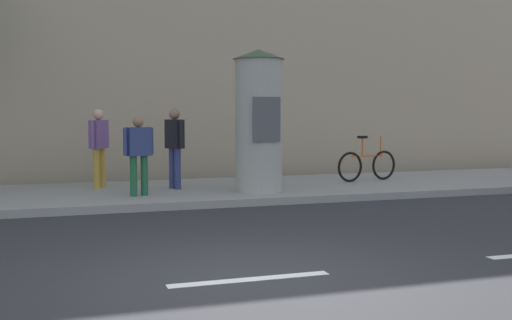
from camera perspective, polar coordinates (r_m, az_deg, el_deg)
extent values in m
plane|color=#2B2B2D|center=(6.85, -0.55, -10.79)|extent=(80.00, 80.00, 0.00)
cube|color=gray|center=(13.56, -9.75, -3.02)|extent=(36.00, 4.00, 0.15)
cube|color=silver|center=(6.85, -0.55, -10.75)|extent=(1.80, 0.16, 0.01)
cylinder|color=#9E9B93|center=(13.02, 0.23, 3.12)|extent=(0.98, 0.98, 2.74)
cone|color=#334C33|center=(13.07, 0.23, 9.57)|extent=(1.08, 1.08, 0.20)
cube|color=#4C4C51|center=(12.54, 0.97, 3.70)|extent=(0.59, 0.02, 0.90)
cylinder|color=navy|center=(13.58, -7.12, -0.81)|extent=(0.14, 0.14, 0.88)
cylinder|color=navy|center=(13.75, -7.61, -0.75)|extent=(0.14, 0.14, 0.88)
cube|color=black|center=(13.62, -7.40, 2.36)|extent=(0.38, 0.47, 0.62)
cylinder|color=black|center=(13.41, -6.79, 2.33)|extent=(0.09, 0.09, 0.59)
cylinder|color=black|center=(13.83, -7.98, 2.38)|extent=(0.09, 0.09, 0.59)
sphere|color=#8C664C|center=(13.61, -7.41, 4.16)|extent=(0.24, 0.24, 0.24)
cylinder|color=#1E5938|center=(12.55, -11.04, -1.45)|extent=(0.14, 0.14, 0.79)
cylinder|color=#1E5938|center=(12.67, -10.09, -1.39)|extent=(0.14, 0.14, 0.79)
cube|color=navy|center=(12.56, -10.61, 1.66)|extent=(0.54, 0.40, 0.56)
cylinder|color=navy|center=(12.43, -11.76, 1.61)|extent=(0.09, 0.09, 0.53)
cylinder|color=navy|center=(12.71, -9.49, 1.70)|extent=(0.09, 0.09, 0.53)
sphere|color=#8C664C|center=(12.55, -10.63, 3.43)|extent=(0.21, 0.21, 0.21)
cylinder|color=#B78C33|center=(14.05, -14.24, -0.75)|extent=(0.14, 0.14, 0.87)
cylinder|color=#B78C33|center=(14.26, -13.79, -0.67)|extent=(0.14, 0.14, 0.87)
cube|color=#724C84|center=(14.11, -14.07, 2.29)|extent=(0.46, 0.53, 0.61)
cylinder|color=#724C84|center=(13.86, -14.61, 2.24)|extent=(0.09, 0.09, 0.58)
cylinder|color=#724C84|center=(14.36, -13.55, 2.33)|extent=(0.09, 0.09, 0.58)
sphere|color=tan|center=(14.10, -14.10, 4.01)|extent=(0.23, 0.23, 0.23)
torus|color=black|center=(15.03, 8.52, -0.63)|extent=(0.72, 0.21, 0.72)
torus|color=black|center=(15.71, 11.50, -0.46)|extent=(0.72, 0.21, 0.72)
cylinder|color=#D85919|center=(15.35, 10.06, 0.39)|extent=(0.93, 0.23, 0.04)
cylinder|color=#D85919|center=(15.24, 9.62, 1.12)|extent=(0.04, 0.04, 0.45)
cylinder|color=#D85919|center=(15.61, 11.24, 1.17)|extent=(0.04, 0.04, 0.50)
cube|color=black|center=(15.22, 9.63, 2.06)|extent=(0.26, 0.15, 0.06)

